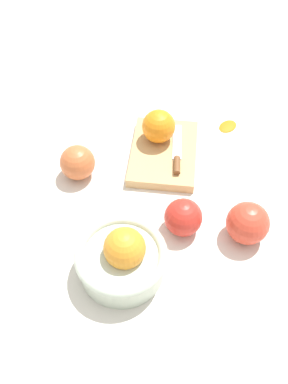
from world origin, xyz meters
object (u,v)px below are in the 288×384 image
at_px(knife, 177,155).
at_px(apple_front_left_2, 248,223).
at_px(apple_front_left, 183,217).
at_px(bowl, 122,258).
at_px(cutting_board, 164,153).
at_px(orange_on_board, 160,126).
at_px(apple_back_right, 77,163).

height_order(knife, apple_front_left_2, apple_front_left_2).
bearing_deg(apple_front_left, knife, -0.15).
relative_size(bowl, apple_front_left, 2.23).
xyz_separation_m(cutting_board, orange_on_board, (0.04, 0.01, 0.05)).
relative_size(knife, apple_back_right, 2.07).
distance_m(bowl, apple_front_left, 0.15).
bearing_deg(knife, orange_on_board, 32.27).
distance_m(bowl, cutting_board, 0.30).
bearing_deg(knife, bowl, 156.41).
distance_m(apple_back_right, apple_front_left_2, 0.37).
bearing_deg(apple_back_right, bowl, -157.49).
bearing_deg(cutting_board, orange_on_board, 13.67).
height_order(orange_on_board, apple_front_left, orange_on_board).
relative_size(knife, apple_front_left, 2.11).
xyz_separation_m(knife, apple_front_left, (-0.18, 0.00, 0.01)).
distance_m(knife, apple_front_left, 0.18).
bearing_deg(cutting_board, knife, -128.67).
bearing_deg(apple_front_left, apple_back_right, 55.52).
relative_size(orange_on_board, apple_front_left_2, 0.91).
relative_size(orange_on_board, knife, 0.48).
xyz_separation_m(orange_on_board, apple_front_left, (-0.23, -0.04, -0.02)).
xyz_separation_m(apple_front_left, apple_front_left_2, (-0.02, -0.12, 0.00)).
xyz_separation_m(knife, apple_front_left_2, (-0.19, -0.12, 0.01)).
xyz_separation_m(bowl, apple_front_left, (0.09, -0.12, -0.00)).
bearing_deg(apple_back_right, orange_on_board, -64.36).
xyz_separation_m(orange_on_board, apple_back_right, (-0.09, 0.18, -0.02)).
bearing_deg(apple_back_right, apple_front_left_2, -116.35).
bearing_deg(cutting_board, apple_back_right, 105.11).
bearing_deg(orange_on_board, apple_back_right, 115.64).
bearing_deg(apple_front_left_2, bowl, 106.97).
distance_m(bowl, orange_on_board, 0.33).
bearing_deg(apple_back_right, cutting_board, -74.89).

